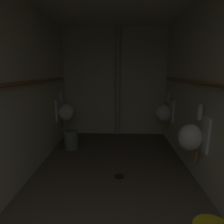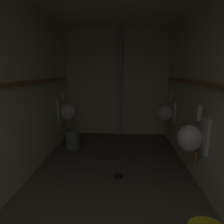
{
  "view_description": "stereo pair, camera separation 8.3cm",
  "coord_description": "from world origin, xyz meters",
  "px_view_note": "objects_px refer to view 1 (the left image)",
  "views": [
    {
      "loc": [
        0.07,
        -0.25,
        1.45
      ],
      "look_at": [
        -0.02,
        2.42,
        0.85
      ],
      "focal_mm": 28.85,
      "sensor_mm": 36.0,
      "label": 1
    },
    {
      "loc": [
        0.15,
        -0.25,
        1.45
      ],
      "look_at": [
        -0.02,
        2.42,
        0.85
      ],
      "focal_mm": 28.85,
      "sensor_mm": 36.0,
      "label": 2
    }
  ],
  "objects_px": {
    "urinal_right_mid": "(192,136)",
    "urinal_right_far": "(164,112)",
    "floor_drain": "(119,176)",
    "urinal_left_mid": "(65,112)",
    "waste_bin": "(71,139)",
    "standpipe_back_wall": "(118,83)"
  },
  "relations": [
    {
      "from": "urinal_right_mid",
      "to": "urinal_right_far",
      "type": "distance_m",
      "value": 1.38
    },
    {
      "from": "floor_drain",
      "to": "urinal_left_mid",
      "type": "bearing_deg",
      "value": 131.42
    },
    {
      "from": "urinal_right_far",
      "to": "urinal_left_mid",
      "type": "bearing_deg",
      "value": -179.8
    },
    {
      "from": "floor_drain",
      "to": "waste_bin",
      "type": "distance_m",
      "value": 1.32
    },
    {
      "from": "urinal_right_far",
      "to": "floor_drain",
      "type": "relative_size",
      "value": 5.39
    },
    {
      "from": "urinal_right_far",
      "to": "floor_drain",
      "type": "height_order",
      "value": "urinal_right_far"
    },
    {
      "from": "standpipe_back_wall",
      "to": "urinal_right_mid",
      "type": "bearing_deg",
      "value": -63.23
    },
    {
      "from": "urinal_right_mid",
      "to": "urinal_right_far",
      "type": "xyz_separation_m",
      "value": [
        0.0,
        1.38,
        0.0
      ]
    },
    {
      "from": "urinal_left_mid",
      "to": "urinal_right_mid",
      "type": "height_order",
      "value": "same"
    },
    {
      "from": "urinal_right_mid",
      "to": "waste_bin",
      "type": "distance_m",
      "value": 2.16
    },
    {
      "from": "urinal_left_mid",
      "to": "waste_bin",
      "type": "bearing_deg",
      "value": -59.79
    },
    {
      "from": "standpipe_back_wall",
      "to": "waste_bin",
      "type": "bearing_deg",
      "value": -137.53
    },
    {
      "from": "urinal_right_far",
      "to": "floor_drain",
      "type": "distance_m",
      "value": 1.68
    },
    {
      "from": "urinal_right_mid",
      "to": "urinal_right_far",
      "type": "relative_size",
      "value": 1.0
    },
    {
      "from": "urinal_left_mid",
      "to": "urinal_right_far",
      "type": "relative_size",
      "value": 1.0
    },
    {
      "from": "urinal_right_mid",
      "to": "floor_drain",
      "type": "xyz_separation_m",
      "value": [
        -0.91,
        0.12,
        -0.65
      ]
    },
    {
      "from": "standpipe_back_wall",
      "to": "waste_bin",
      "type": "xyz_separation_m",
      "value": [
        -0.88,
        -0.81,
        -1.01
      ]
    },
    {
      "from": "waste_bin",
      "to": "urinal_right_far",
      "type": "bearing_deg",
      "value": 10.23
    },
    {
      "from": "urinal_left_mid",
      "to": "urinal_right_mid",
      "type": "bearing_deg",
      "value": -34.33
    },
    {
      "from": "floor_drain",
      "to": "urinal_right_far",
      "type": "bearing_deg",
      "value": 54.28
    },
    {
      "from": "urinal_left_mid",
      "to": "urinal_right_far",
      "type": "xyz_separation_m",
      "value": [
        2.01,
        0.01,
        0.0
      ]
    },
    {
      "from": "urinal_left_mid",
      "to": "urinal_right_mid",
      "type": "relative_size",
      "value": 1.0
    }
  ]
}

